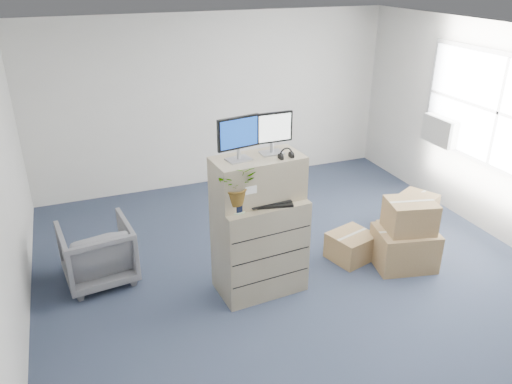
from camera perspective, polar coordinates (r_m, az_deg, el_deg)
ground at (r=5.94m, az=5.91°, el=-11.25°), size 7.00×7.00×0.00m
wall_back at (r=8.33m, az=-4.72°, el=10.29°), size 6.00×0.02×2.80m
window at (r=7.28m, az=26.11°, el=8.15°), size 0.07×2.72×1.52m
ac_unit at (r=7.97m, az=20.45°, el=6.62°), size 0.24×0.60×0.40m
filing_cabinet_lower at (r=5.68m, az=0.43°, el=-6.12°), size 1.01×0.66×1.13m
filing_cabinet_upper at (r=5.35m, az=0.21°, el=1.58°), size 1.00×0.56×0.48m
monitor_left at (r=5.09m, az=-2.02°, el=6.39°), size 0.47×0.22×0.47m
monitor_right at (r=5.28m, az=1.83°, el=7.00°), size 0.46×0.18×0.45m
headphones at (r=5.23m, az=3.46°, el=4.31°), size 0.15×0.03×0.15m
keyboard at (r=5.31m, az=1.35°, el=-1.30°), size 0.55×0.32×0.03m
mouse at (r=5.48m, az=3.96°, el=-0.42°), size 0.12×0.10×0.04m
water_bottle at (r=5.42m, az=0.62°, el=0.77°), size 0.08×0.08×0.29m
phone_dock at (r=5.41m, az=0.38°, el=-0.33°), size 0.07×0.06×0.16m
external_drive at (r=5.65m, az=3.22°, el=0.51°), size 0.25×0.21×0.06m
tissue_box at (r=5.61m, az=3.44°, el=1.22°), size 0.26×0.18×0.09m
potted_plant at (r=5.09m, az=-2.28°, el=0.29°), size 0.43×0.47×0.43m
office_chair at (r=6.19m, az=-17.70°, el=-6.32°), size 0.86×0.82×0.81m
cardboard_boxes at (r=6.74m, az=16.13°, el=-4.27°), size 1.89×1.39×0.89m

